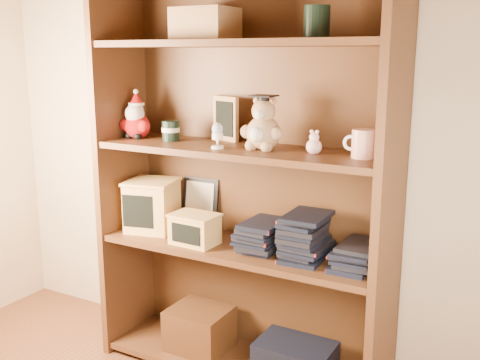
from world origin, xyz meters
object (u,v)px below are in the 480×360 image
at_px(treats_box, 152,205).
at_px(teacher_mug, 362,144).
at_px(bookcase, 246,188).
at_px(grad_teddy_bear, 263,128).

bearing_deg(treats_box, teacher_mug, 0.06).
xyz_separation_m(bookcase, grad_teddy_bear, (0.10, -0.06, 0.25)).
bearing_deg(grad_teddy_bear, treats_box, 179.43).
distance_m(grad_teddy_bear, teacher_mug, 0.38).
xyz_separation_m(teacher_mug, treats_box, (-0.91, -0.00, -0.34)).
height_order(bookcase, treats_box, bookcase).
height_order(bookcase, grad_teddy_bear, bookcase).
bearing_deg(treats_box, grad_teddy_bear, -0.57).
height_order(grad_teddy_bear, teacher_mug, grad_teddy_bear).
relative_size(grad_teddy_bear, treats_box, 0.85).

